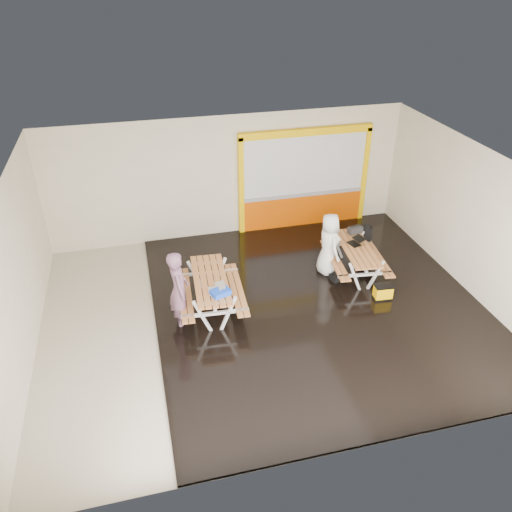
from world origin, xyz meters
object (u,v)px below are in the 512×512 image
object	(u,v)px
person_left	(179,290)
picnic_table_left	(211,286)
person_right	(329,245)
toolbox	(355,230)
fluke_bag	(383,292)
laptop_right	(356,242)
backpack	(366,233)
blue_pouch	(220,292)
dark_case	(338,277)
laptop_left	(216,289)
picnic_table_right	(356,254)

from	to	relation	value
person_left	picnic_table_left	bearing A→B (deg)	-67.18
person_right	person_left	bearing A→B (deg)	101.15
picnic_table_left	toolbox	distance (m)	4.29
fluke_bag	laptop_right	bearing A→B (deg)	95.85
person_left	toolbox	xyz separation A→B (m)	(4.81, 1.62, -0.01)
laptop_right	backpack	bearing A→B (deg)	46.15
toolbox	fluke_bag	size ratio (longest dim) A/B	0.91
person_right	laptop_right	xyz separation A→B (m)	(0.71, -0.06, 0.01)
blue_pouch	dark_case	world-z (taller)	blue_pouch
backpack	fluke_bag	distance (m)	2.10
toolbox	dark_case	xyz separation A→B (m)	(-0.79, -0.92, -0.77)
laptop_left	backpack	xyz separation A→B (m)	(4.40, 1.86, -0.17)
picnic_table_left	blue_pouch	distance (m)	0.71
person_left	laptop_right	distance (m)	4.73
fluke_bag	picnic_table_left	bearing A→B (deg)	171.15
person_right	picnic_table_left	bearing A→B (deg)	99.58
person_left	toolbox	bearing A→B (deg)	-71.32
laptop_left	blue_pouch	size ratio (longest dim) A/B	0.95
person_right	toolbox	size ratio (longest dim) A/B	4.05
picnic_table_right	laptop_left	world-z (taller)	laptop_left
picnic_table_right	fluke_bag	bearing A→B (deg)	-81.42
person_left	backpack	distance (m)	5.45
laptop_right	blue_pouch	bearing A→B (deg)	-159.23
person_left	dark_case	xyz separation A→B (m)	(4.02, 0.71, -0.78)
picnic_table_left	laptop_left	bearing A→B (deg)	-85.26
picnic_table_right	fluke_bag	distance (m)	1.30
person_left	backpack	size ratio (longest dim) A/B	3.92
dark_case	fluke_bag	xyz separation A→B (m)	(0.73, -1.02, 0.11)
fluke_bag	person_right	bearing A→B (deg)	120.24
picnic_table_right	toolbox	size ratio (longest dim) A/B	5.17
laptop_left	dark_case	world-z (taller)	laptop_left
backpack	toolbox	bearing A→B (deg)	-170.57
picnic_table_right	person_left	distance (m)	4.66
backpack	picnic_table_left	bearing A→B (deg)	-162.80
picnic_table_left	person_right	world-z (taller)	person_right
person_right	fluke_bag	xyz separation A→B (m)	(0.85, -1.46, -0.61)
picnic_table_right	toolbox	xyz separation A→B (m)	(0.25, 0.71, 0.27)
laptop_right	fluke_bag	size ratio (longest dim) A/B	0.98
picnic_table_left	picnic_table_right	size ratio (longest dim) A/B	1.04
picnic_table_left	dark_case	bearing A→B (deg)	6.90
picnic_table_right	fluke_bag	world-z (taller)	picnic_table_right
dark_case	fluke_bag	bearing A→B (deg)	-54.53
toolbox	backpack	bearing A→B (deg)	9.43
toolbox	dark_case	size ratio (longest dim) A/B	1.15
person_left	laptop_left	distance (m)	0.80
picnic_table_left	person_left	xyz separation A→B (m)	(-0.74, -0.31, 0.24)
picnic_table_right	blue_pouch	bearing A→B (deg)	-161.43
laptop_right	blue_pouch	distance (m)	4.02
person_right	toolbox	xyz separation A→B (m)	(0.91, 0.48, 0.05)
laptop_left	person_left	bearing A→B (deg)	167.25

